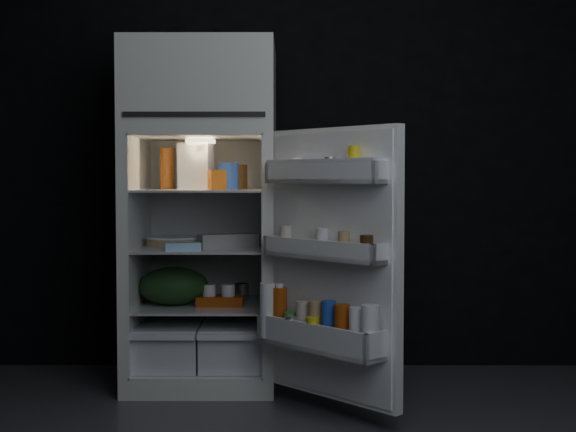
{
  "coord_description": "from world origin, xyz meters",
  "views": [
    {
      "loc": [
        0.02,
        -2.9,
        1.08
      ],
      "look_at": [
        0.0,
        1.0,
        0.9
      ],
      "focal_mm": 50.0,
      "sensor_mm": 36.0,
      "label": 1
    }
  ],
  "objects_px": {
    "refrigerator": "(203,203)",
    "milk_jug": "(196,166)",
    "fridge_door": "(329,269)",
    "yogurt_tray": "(220,301)",
    "egg_carton": "(228,241)"
  },
  "relations": [
    {
      "from": "fridge_door",
      "to": "yogurt_tray",
      "type": "xyz_separation_m",
      "value": [
        -0.53,
        0.54,
        -0.23
      ]
    },
    {
      "from": "egg_carton",
      "to": "yogurt_tray",
      "type": "relative_size",
      "value": 1.26
    },
    {
      "from": "egg_carton",
      "to": "yogurt_tray",
      "type": "height_order",
      "value": "egg_carton"
    },
    {
      "from": "fridge_door",
      "to": "yogurt_tray",
      "type": "height_order",
      "value": "fridge_door"
    },
    {
      "from": "refrigerator",
      "to": "milk_jug",
      "type": "bearing_deg",
      "value": -139.21
    },
    {
      "from": "fridge_door",
      "to": "yogurt_tray",
      "type": "relative_size",
      "value": 5.07
    },
    {
      "from": "egg_carton",
      "to": "yogurt_tray",
      "type": "bearing_deg",
      "value": -172.3
    },
    {
      "from": "refrigerator",
      "to": "egg_carton",
      "type": "distance_m",
      "value": 0.25
    },
    {
      "from": "refrigerator",
      "to": "fridge_door",
      "type": "bearing_deg",
      "value": -45.81
    },
    {
      "from": "refrigerator",
      "to": "fridge_door",
      "type": "relative_size",
      "value": 1.46
    },
    {
      "from": "refrigerator",
      "to": "yogurt_tray",
      "type": "xyz_separation_m",
      "value": [
        0.1,
        -0.11,
        -0.5
      ]
    },
    {
      "from": "milk_jug",
      "to": "egg_carton",
      "type": "relative_size",
      "value": 0.79
    },
    {
      "from": "refrigerator",
      "to": "yogurt_tray",
      "type": "bearing_deg",
      "value": -47.22
    },
    {
      "from": "milk_jug",
      "to": "yogurt_tray",
      "type": "height_order",
      "value": "milk_jug"
    },
    {
      "from": "egg_carton",
      "to": "fridge_door",
      "type": "bearing_deg",
      "value": -71.35
    }
  ]
}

